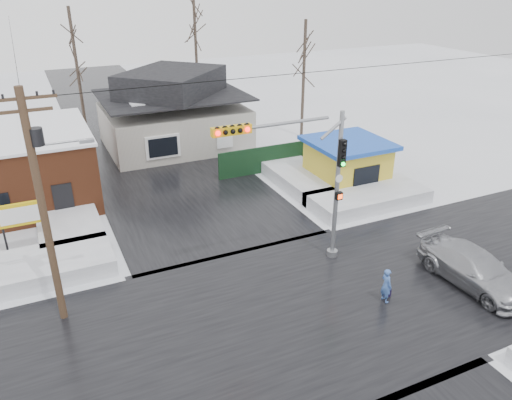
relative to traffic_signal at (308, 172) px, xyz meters
name	(u,v)px	position (x,y,z in m)	size (l,w,h in m)	color
ground	(287,314)	(-2.43, -2.97, -4.54)	(120.00, 120.00, 0.00)	white
road_ns	(287,314)	(-2.43, -2.97, -4.53)	(10.00, 120.00, 0.02)	black
road_ew	(287,314)	(-2.43, -2.97, -4.53)	(120.00, 10.00, 0.02)	black
snowbank_nw	(30,270)	(-11.43, 4.03, -4.14)	(7.00, 3.00, 0.80)	white
snowbank_ne	(368,198)	(6.57, 4.03, -4.14)	(7.00, 3.00, 0.80)	white
snowbank_nside_w	(66,215)	(-9.43, 9.03, -4.14)	(3.00, 8.00, 0.80)	white
snowbank_nside_e	(295,174)	(4.57, 9.03, -4.14)	(3.00, 8.00, 0.80)	white
traffic_signal	(308,172)	(0.00, 0.00, 0.00)	(6.05, 0.68, 7.00)	gray
utility_pole	(43,198)	(-10.36, 0.53, 0.57)	(3.15, 0.44, 9.00)	#382619
marquee_sign	(22,216)	(-11.43, 6.53, -2.62)	(2.20, 0.21, 2.55)	black
house	(173,112)	(-0.43, 19.03, -1.92)	(10.40, 8.40, 5.76)	#B5AFA3
kiosk	(347,163)	(7.07, 7.03, -3.08)	(4.60, 4.60, 2.88)	gold
fence	(275,158)	(4.07, 11.03, -3.64)	(8.00, 0.12, 1.80)	black
tree_far_left	(72,36)	(-6.43, 23.03, 3.41)	(3.00, 3.00, 10.00)	#332821
tree_far_mid	(194,7)	(3.57, 25.03, 5.00)	(3.00, 3.00, 12.00)	#332821
tree_far_right	(305,45)	(9.57, 17.03, 2.62)	(3.00, 3.00, 9.00)	#332821
pedestrian	(386,286)	(1.57, -3.89, -3.79)	(0.55, 0.36, 1.51)	#3E63AE
car	(474,268)	(5.77, -4.44, -3.78)	(2.12, 5.21, 1.51)	#A6A7AD
shopping_bag	(387,293)	(1.85, -3.71, -4.36)	(0.28, 0.12, 0.35)	black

